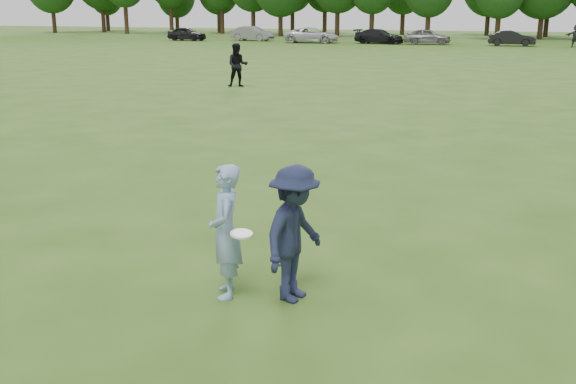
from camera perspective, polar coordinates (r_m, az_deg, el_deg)
name	(u,v)px	position (r m, az deg, el deg)	size (l,w,h in m)	color
ground	(260,303)	(8.36, -2.41, -9.34)	(200.00, 200.00, 0.00)	#314E16
thrower	(226,232)	(8.30, -5.31, -3.35)	(0.61, 0.40, 1.68)	#83A0CA
defender	(295,234)	(8.15, 0.56, -3.56)	(1.10, 0.63, 1.70)	#1A203A
player_far_a	(238,65)	(30.86, -4.29, 10.66)	(0.94, 0.73, 1.94)	black
player_far_d	(576,36)	(66.71, 23.21, 12.06)	(1.87, 0.60, 2.02)	#262626
car_a	(187,34)	(74.86, -8.57, 13.11)	(1.70, 4.23, 1.44)	black
car_b	(252,33)	(73.75, -3.05, 13.25)	(1.61, 4.62, 1.52)	slate
car_c	(312,35)	(69.31, 2.04, 13.13)	(2.51, 5.45, 1.51)	silver
car_d	(379,36)	(68.27, 7.72, 12.92)	(1.98, 4.86, 1.41)	black
car_e	(427,36)	(67.64, 11.72, 12.77)	(1.78, 4.42, 1.51)	slate
car_f	(512,38)	(66.94, 18.41, 12.24)	(1.48, 4.24, 1.40)	black
disc_in_play	(241,234)	(8.02, -3.96, -3.56)	(0.29, 0.29, 0.07)	white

